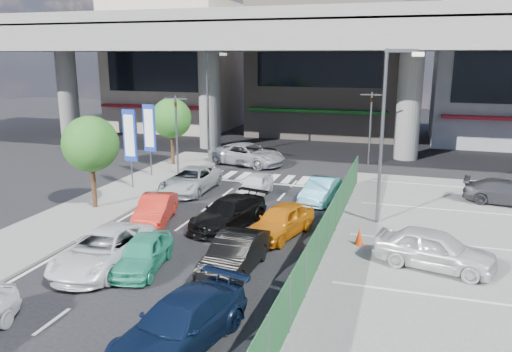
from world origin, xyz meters
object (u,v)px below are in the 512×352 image
(signboard_near, at_px, (130,138))
(hatch_black_mid_right, at_px, (235,254))
(sedan_white_front_mid, at_px, (255,185))
(tree_near, at_px, (90,144))
(traffic_light_left, at_px, (176,115))
(traffic_light_right, at_px, (371,110))
(taxi_orange_right, at_px, (281,221))
(sedan_white_mid_left, at_px, (104,249))
(street_lamp_right, at_px, (387,123))
(sedan_black_mid, at_px, (229,213))
(taxi_orange_left, at_px, (156,209))
(tree_far, at_px, (171,118))
(minivan_navy_back, at_px, (180,323))
(signboard_far, at_px, (149,130))
(traffic_cone, at_px, (359,236))
(street_lamp_left, at_px, (210,95))
(parked_sedan_dgrey, at_px, (508,193))
(taxi_teal_mid, at_px, (143,253))
(kei_truck_front_right, at_px, (321,190))
(crossing_wagon_silver, at_px, (248,154))
(parked_sedan_white, at_px, (434,249))
(wagon_silver_front_left, at_px, (191,180))

(signboard_near, height_order, hatch_black_mid_right, signboard_near)
(sedan_white_front_mid, bearing_deg, tree_near, -146.96)
(hatch_black_mid_right, bearing_deg, traffic_light_left, 124.86)
(traffic_light_right, height_order, taxi_orange_right, traffic_light_right)
(traffic_light_right, relative_size, sedan_white_mid_left, 1.05)
(traffic_light_left, height_order, street_lamp_right, street_lamp_right)
(tree_near, bearing_deg, sedan_black_mid, -4.00)
(signboard_near, height_order, taxi_orange_left, signboard_near)
(hatch_black_mid_right, distance_m, sedan_white_front_mid, 10.20)
(tree_far, height_order, minivan_navy_back, tree_far)
(signboard_far, distance_m, hatch_black_mid_right, 15.89)
(taxi_orange_left, xyz_separation_m, traffic_cone, (9.51, -0.21, -0.22))
(street_lamp_left, bearing_deg, parked_sedan_dgrey, -19.69)
(street_lamp_right, height_order, minivan_navy_back, street_lamp_right)
(minivan_navy_back, xyz_separation_m, hatch_black_mid_right, (-0.21, 4.93, 0.00))
(signboard_near, height_order, sedan_white_front_mid, signboard_near)
(traffic_light_right, height_order, sedan_white_mid_left, traffic_light_right)
(traffic_light_left, distance_m, taxi_teal_mid, 15.21)
(street_lamp_left, height_order, kei_truck_front_right, street_lamp_left)
(traffic_cone, bearing_deg, minivan_navy_back, -113.54)
(street_lamp_left, bearing_deg, hatch_black_mid_right, -65.37)
(sedan_white_mid_left, height_order, traffic_cone, sedan_white_mid_left)
(street_lamp_left, relative_size, tree_near, 1.67)
(taxi_teal_mid, distance_m, kei_truck_front_right, 11.55)
(taxi_teal_mid, distance_m, crossing_wagon_silver, 18.27)
(traffic_light_right, height_order, street_lamp_left, street_lamp_left)
(traffic_light_right, height_order, sedan_black_mid, traffic_light_right)
(sedan_white_mid_left, xyz_separation_m, traffic_cone, (8.88, 4.94, -0.26))
(sedan_white_mid_left, height_order, parked_sedan_dgrey, sedan_white_mid_left)
(minivan_navy_back, bearing_deg, tree_far, 129.55)
(parked_sedan_white, bearing_deg, sedan_black_mid, 90.36)
(street_lamp_left, relative_size, sedan_black_mid, 1.73)
(taxi_teal_mid, bearing_deg, tree_far, 103.32)
(tree_far, relative_size, taxi_orange_left, 1.23)
(taxi_orange_left, bearing_deg, street_lamp_right, 1.69)
(signboard_far, distance_m, kei_truck_front_right, 11.93)
(traffic_light_left, relative_size, sedan_black_mid, 1.13)
(traffic_light_right, bearing_deg, tree_near, -129.81)
(traffic_light_right, bearing_deg, parked_sedan_dgrey, -45.72)
(tree_far, height_order, wagon_silver_front_left, tree_far)
(taxi_orange_left, relative_size, parked_sedan_white, 0.91)
(taxi_orange_left, bearing_deg, street_lamp_left, 88.05)
(taxi_orange_right, bearing_deg, sedan_white_front_mid, 132.07)
(sedan_white_mid_left, distance_m, taxi_orange_right, 7.52)
(wagon_silver_front_left, bearing_deg, parked_sedan_white, -29.16)
(street_lamp_right, height_order, sedan_black_mid, street_lamp_right)
(minivan_navy_back, height_order, taxi_orange_right, same)
(signboard_near, bearing_deg, street_lamp_left, 85.01)
(kei_truck_front_right, bearing_deg, parked_sedan_dgrey, 20.87)
(tree_far, bearing_deg, signboard_near, -84.73)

